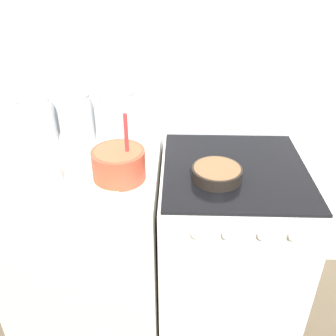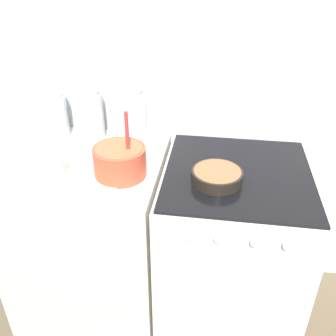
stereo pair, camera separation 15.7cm
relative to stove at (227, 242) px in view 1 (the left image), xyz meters
The scene contains 10 objects.
wall_back 0.91m from the stove, 133.11° to the left, with size 4.45×0.05×2.40m.
countertop_cabinet 0.71m from the stove, behind, with size 0.72×0.69×0.88m.
stove is the anchor object (origin of this frame).
mixing_bowl 0.73m from the stove, 169.28° to the right, with size 0.22×0.22×0.29m.
baking_pan 0.49m from the stove, 135.61° to the right, with size 0.21×0.21×0.05m.
storage_jar_left 1.12m from the stove, 166.00° to the left, with size 0.17×0.17×0.23m.
storage_jar_middle 0.96m from the stove, 162.38° to the left, with size 0.15×0.15×0.25m.
storage_jar_right 0.81m from the stove, 156.37° to the left, with size 0.17×0.17×0.27m.
tin_can 0.92m from the stove, 168.08° to the right, with size 0.07×0.07×0.09m.
recipe_page 0.76m from the stove, 159.92° to the right, with size 0.19×0.22×0.01m.
Camera 1 is at (0.09, -1.09, 1.74)m, focal length 40.00 mm.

